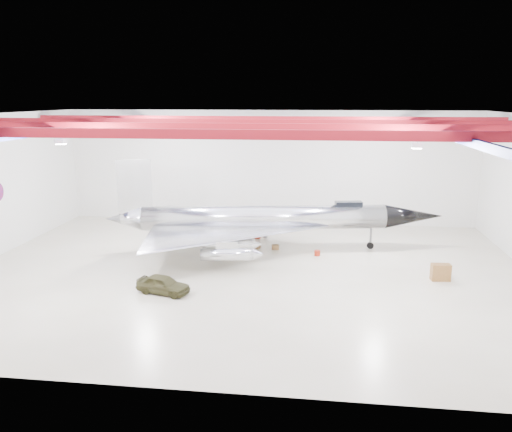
# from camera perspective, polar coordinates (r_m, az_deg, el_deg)

# --- Properties ---
(floor) EXTENTS (40.00, 40.00, 0.00)m
(floor) POSITION_cam_1_polar(r_m,az_deg,el_deg) (35.92, -1.04, -6.42)
(floor) COLOR #B7AE92
(floor) RESTS_ON ground
(wall_back) EXTENTS (40.00, 0.00, 40.00)m
(wall_back) POSITION_cam_1_polar(r_m,az_deg,el_deg) (49.15, 1.39, 5.59)
(wall_back) COLOR silver
(wall_back) RESTS_ON floor
(ceiling) EXTENTS (40.00, 40.00, 0.00)m
(ceiling) POSITION_cam_1_polar(r_m,az_deg,el_deg) (33.82, -1.12, 11.40)
(ceiling) COLOR #0A0F38
(ceiling) RESTS_ON wall_back
(ceiling_structure) EXTENTS (39.50, 29.50, 1.08)m
(ceiling_structure) POSITION_cam_1_polar(r_m,az_deg,el_deg) (33.85, -1.12, 10.26)
(ceiling_structure) COLOR maroon
(ceiling_structure) RESTS_ON ceiling
(jet_aircraft) EXTENTS (27.29, 17.92, 7.47)m
(jet_aircraft) POSITION_cam_1_polar(r_m,az_deg,el_deg) (40.30, 0.86, -0.57)
(jet_aircraft) COLOR silver
(jet_aircraft) RESTS_ON floor
(jeep) EXTENTS (3.72, 2.21, 1.19)m
(jeep) POSITION_cam_1_polar(r_m,az_deg,el_deg) (32.55, -10.57, -7.69)
(jeep) COLOR #38361C
(jeep) RESTS_ON floor
(desk) EXTENTS (1.32, 0.74, 1.16)m
(desk) POSITION_cam_1_polar(r_m,az_deg,el_deg) (36.41, 20.35, -6.05)
(desk) COLOR brown
(desk) RESTS_ON floor
(toolbox_red) EXTENTS (0.51, 0.41, 0.35)m
(toolbox_red) POSITION_cam_1_polar(r_m,az_deg,el_deg) (44.29, 0.18, -2.32)
(toolbox_red) COLOR #A22210
(toolbox_red) RESTS_ON floor
(engine_drum) EXTENTS (0.46, 0.46, 0.38)m
(engine_drum) POSITION_cam_1_polar(r_m,az_deg,el_deg) (38.51, -0.98, -4.73)
(engine_drum) COLOR #59595B
(engine_drum) RESTS_ON floor
(parts_bin) EXTENTS (0.64, 0.56, 0.38)m
(parts_bin) POSITION_cam_1_polar(r_m,az_deg,el_deg) (41.07, 2.23, -3.58)
(parts_bin) COLOR olive
(parts_bin) RESTS_ON floor
(crate_small) EXTENTS (0.48, 0.43, 0.27)m
(crate_small) POSITION_cam_1_polar(r_m,az_deg,el_deg) (44.17, -9.96, -2.63)
(crate_small) COLOR #59595B
(crate_small) RESTS_ON floor
(tool_chest) EXTENTS (0.56, 0.56, 0.42)m
(tool_chest) POSITION_cam_1_polar(r_m,az_deg,el_deg) (39.76, 7.01, -4.22)
(tool_chest) COLOR #A22210
(tool_chest) RESTS_ON floor
(oil_barrel) EXTENTS (0.76, 0.68, 0.43)m
(oil_barrel) POSITION_cam_1_polar(r_m,az_deg,el_deg) (41.32, 0.00, -3.43)
(oil_barrel) COLOR olive
(oil_barrel) RESTS_ON floor
(spares_box) EXTENTS (0.47, 0.47, 0.36)m
(spares_box) POSITION_cam_1_polar(r_m,az_deg,el_deg) (44.53, 1.09, -2.23)
(spares_box) COLOR #59595B
(spares_box) RESTS_ON floor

